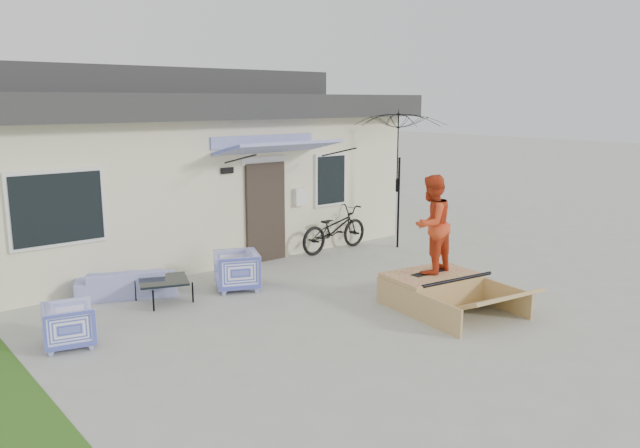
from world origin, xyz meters
TOP-DOWN VIEW (x-y plane):
  - ground at (0.00, 0.00)m, footprint 90.00×90.00m
  - house at (0.00, 7.99)m, footprint 10.80×8.49m
  - loveseat at (-2.28, 4.00)m, footprint 1.75×1.12m
  - armchair_left at (-3.80, 2.30)m, footprint 0.76×0.79m
  - armchair_right at (-0.58, 3.10)m, footprint 0.95×0.98m
  - coffee_table at (-1.92, 3.30)m, footprint 1.02×1.02m
  - bicycle at (2.71, 4.22)m, footprint 1.98×0.81m
  - patio_umbrella at (4.07, 3.53)m, footprint 2.44×2.32m
  - skate_ramp at (1.57, 0.38)m, footprint 1.76×2.18m
  - skateboard at (1.57, 0.43)m, footprint 0.75×0.21m
  - skater at (1.57, 0.43)m, footprint 0.90×0.75m

SIDE VIEW (x-z plane):
  - ground at x=0.00m, z-range 0.00..0.00m
  - coffee_table at x=-1.92m, z-range 0.00..0.39m
  - skate_ramp at x=1.57m, z-range 0.00..0.50m
  - loveseat at x=-2.28m, z-range 0.00..0.66m
  - armchair_left at x=-3.80m, z-range 0.00..0.68m
  - armchair_right at x=-0.58m, z-range 0.00..0.78m
  - skateboard at x=1.57m, z-range 0.50..0.55m
  - bicycle at x=2.71m, z-range 0.00..1.24m
  - skater at x=1.57m, z-range 0.55..2.20m
  - patio_umbrella at x=4.07m, z-range 0.65..2.85m
  - house at x=0.00m, z-range -0.11..3.99m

